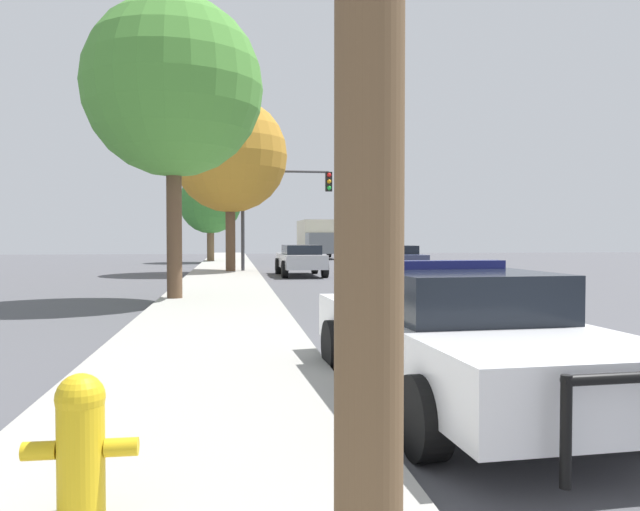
{
  "coord_description": "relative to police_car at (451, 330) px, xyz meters",
  "views": [
    {
      "loc": [
        -4.76,
        -6.47,
        1.69
      ],
      "look_at": [
        -1.7,
        15.19,
        1.02
      ],
      "focal_mm": 35.0,
      "sensor_mm": 36.0,
      "label": 1
    }
  ],
  "objects": [
    {
      "name": "tree_sidewalk_mid",
      "position": [
        -2.31,
        22.27,
        4.61
      ],
      "size": [
        5.15,
        5.15,
        7.8
      ],
      "color": "brown",
      "rests_on": "sidewalk_left"
    },
    {
      "name": "tree_sidewalk_near",
      "position": [
        -3.69,
        9.97,
        4.7
      ],
      "size": [
        4.5,
        4.5,
        7.56
      ],
      "color": "brown",
      "rests_on": "sidewalk_left"
    },
    {
      "name": "box_truck",
      "position": [
        4.39,
        42.22,
        0.87
      ],
      "size": [
        2.75,
        7.88,
        2.98
      ],
      "rotation": [
        0.0,
        0.0,
        3.15
      ],
      "color": "slate",
      "rests_on": "ground_plane"
    },
    {
      "name": "police_car",
      "position": [
        0.0,
        0.0,
        0.0
      ],
      "size": [
        2.22,
        5.25,
        1.43
      ],
      "rotation": [
        0.0,
        0.0,
        3.19
      ],
      "color": "white",
      "rests_on": "ground_plane"
    },
    {
      "name": "car_background_oncoming",
      "position": [
        5.13,
        20.99,
        -0.01
      ],
      "size": [
        1.99,
        4.17,
        1.29
      ],
      "rotation": [
        0.0,
        0.0,
        3.11
      ],
      "color": "#333856",
      "rests_on": "ground_plane"
    },
    {
      "name": "sidewalk_left",
      "position": [
        -2.58,
        0.31,
        -0.66
      ],
      "size": [
        3.0,
        110.0,
        0.13
      ],
      "color": "#A3A099",
      "rests_on": "ground_plane"
    },
    {
      "name": "fire_hydrant",
      "position": [
        -3.07,
        -2.58,
        -0.17
      ],
      "size": [
        0.62,
        0.27,
        0.8
      ],
      "color": "gold",
      "rests_on": "sidewalk_left"
    },
    {
      "name": "tree_sidewalk_far",
      "position": [
        -3.62,
        34.55,
        3.14
      ],
      "size": [
        3.98,
        3.98,
        5.74
      ],
      "color": "brown",
      "rests_on": "sidewalk_left"
    },
    {
      "name": "car_background_midblock",
      "position": [
        0.67,
        20.43,
        0.01
      ],
      "size": [
        1.96,
        4.55,
        1.33
      ],
      "rotation": [
        0.0,
        0.0,
        0.02
      ],
      "color": "#B7B7BC",
      "rests_on": "ground_plane"
    },
    {
      "name": "traffic_light",
      "position": [
        -0.01,
        22.59,
        2.79
      ],
      "size": [
        4.21,
        0.35,
        4.71
      ],
      "color": "#424247",
      "rests_on": "sidewalk_left"
    }
  ]
}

